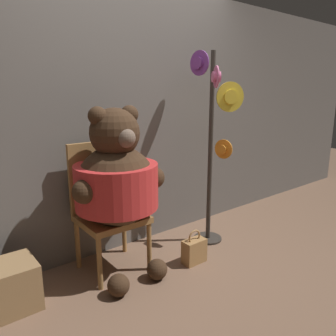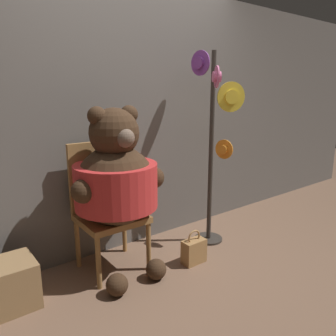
{
  "view_description": "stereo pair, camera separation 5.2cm",
  "coord_description": "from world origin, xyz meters",
  "views": [
    {
      "loc": [
        -1.59,
        -1.87,
        1.49
      ],
      "look_at": [
        0.14,
        0.32,
        0.82
      ],
      "focal_mm": 35.0,
      "sensor_mm": 36.0,
      "label": 1
    },
    {
      "loc": [
        -1.54,
        -1.9,
        1.49
      ],
      "look_at": [
        0.14,
        0.32,
        0.82
      ],
      "focal_mm": 35.0,
      "sensor_mm": 36.0,
      "label": 2
    }
  ],
  "objects": [
    {
      "name": "teddy_bear",
      "position": [
        -0.37,
        0.32,
        0.79
      ],
      "size": [
        0.79,
        0.7,
        1.37
      ],
      "color": "#3D2819",
      "rests_on": "ground_plane"
    },
    {
      "name": "wall_back",
      "position": [
        0.0,
        0.78,
        1.21
      ],
      "size": [
        8.0,
        0.1,
        2.43
      ],
      "color": "#66605B",
      "rests_on": "ground_plane"
    },
    {
      "name": "ground_plane",
      "position": [
        0.0,
        0.0,
        0.0
      ],
      "size": [
        14.0,
        14.0,
        0.0
      ],
      "primitive_type": "plane",
      "color": "brown"
    },
    {
      "name": "wooden_crate",
      "position": [
        -1.19,
        0.38,
        0.17
      ],
      "size": [
        0.33,
        0.33,
        0.33
      ],
      "color": "#937047",
      "rests_on": "ground_plane"
    },
    {
      "name": "hat_display_rack",
      "position": [
        0.67,
        0.29,
        1.05
      ],
      "size": [
        0.45,
        0.51,
        1.85
      ],
      "color": "#332D28",
      "rests_on": "ground_plane"
    },
    {
      "name": "handbag_on_ground",
      "position": [
        0.22,
        0.05,
        0.11
      ],
      "size": [
        0.21,
        0.11,
        0.31
      ],
      "color": "#A87A47",
      "rests_on": "ground_plane"
    },
    {
      "name": "chair",
      "position": [
        -0.38,
        0.49,
        0.56
      ],
      "size": [
        0.52,
        0.47,
        1.07
      ],
      "color": "#9E703D",
      "rests_on": "ground_plane"
    }
  ]
}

